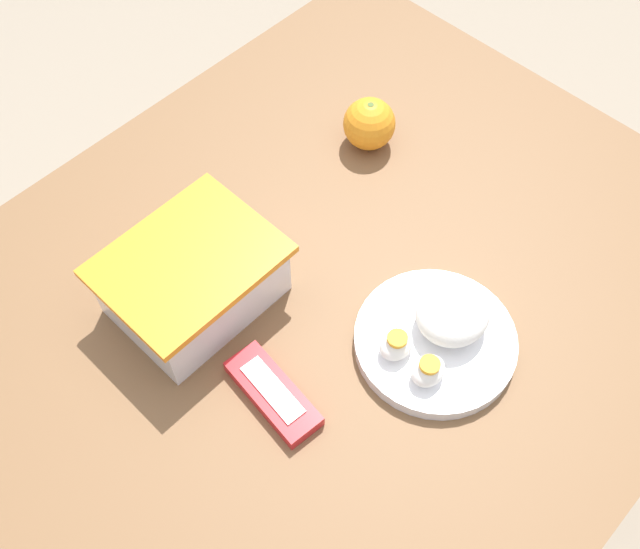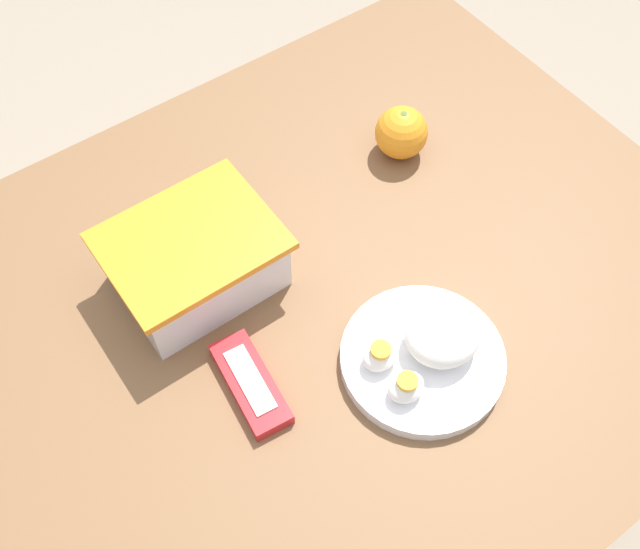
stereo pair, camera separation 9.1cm
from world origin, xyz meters
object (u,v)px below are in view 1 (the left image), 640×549
object	(u,v)px
orange_fruit	(369,124)
candy_bar	(273,393)
food_container	(194,282)
rice_plate	(439,333)

from	to	relation	value
orange_fruit	candy_bar	size ratio (longest dim) A/B	0.56
orange_fruit	candy_bar	distance (m)	0.41
orange_fruit	candy_bar	world-z (taller)	orange_fruit
food_container	orange_fruit	world-z (taller)	food_container
food_container	orange_fruit	xyz separation A→B (m)	(0.34, 0.02, -0.00)
orange_fruit	food_container	bearing A→B (deg)	-176.03
rice_plate	orange_fruit	bearing A→B (deg)	56.36
food_container	orange_fruit	bearing A→B (deg)	3.97
orange_fruit	rice_plate	bearing A→B (deg)	-123.64
food_container	rice_plate	distance (m)	0.30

